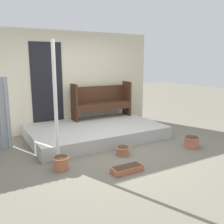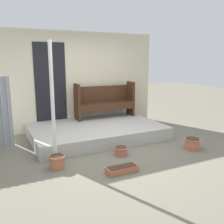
{
  "view_description": "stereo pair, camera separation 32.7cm",
  "coord_description": "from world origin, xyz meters",
  "px_view_note": "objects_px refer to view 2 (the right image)",
  "views": [
    {
      "loc": [
        -2.45,
        -4.32,
        1.87
      ],
      "look_at": [
        0.19,
        0.35,
        0.74
      ],
      "focal_mm": 40.0,
      "sensor_mm": 36.0,
      "label": 1
    },
    {
      "loc": [
        -2.16,
        -4.47,
        1.87
      ],
      "look_at": [
        0.19,
        0.35,
        0.74
      ],
      "focal_mm": 40.0,
      "sensor_mm": 36.0,
      "label": 2
    }
  ],
  "objects_px": {
    "flower_pot_left": "(57,161)",
    "planter_box_rect": "(122,169)",
    "flower_pot_middle": "(121,150)",
    "bench": "(105,100)",
    "flower_pot_right": "(192,143)",
    "support_post": "(53,104)"
  },
  "relations": [
    {
      "from": "planter_box_rect",
      "to": "flower_pot_right",
      "type": "bearing_deg",
      "value": 10.24
    },
    {
      "from": "support_post",
      "to": "flower_pot_right",
      "type": "relative_size",
      "value": 6.3
    },
    {
      "from": "flower_pot_left",
      "to": "planter_box_rect",
      "type": "relative_size",
      "value": 0.52
    },
    {
      "from": "bench",
      "to": "planter_box_rect",
      "type": "height_order",
      "value": "bench"
    },
    {
      "from": "flower_pot_left",
      "to": "flower_pot_right",
      "type": "xyz_separation_m",
      "value": [
        2.81,
        -0.3,
        -0.0
      ]
    },
    {
      "from": "bench",
      "to": "flower_pot_right",
      "type": "bearing_deg",
      "value": -68.41
    },
    {
      "from": "flower_pot_left",
      "to": "planter_box_rect",
      "type": "height_order",
      "value": "flower_pot_left"
    },
    {
      "from": "support_post",
      "to": "bench",
      "type": "distance_m",
      "value": 2.65
    },
    {
      "from": "flower_pot_left",
      "to": "support_post",
      "type": "bearing_deg",
      "value": 84.23
    },
    {
      "from": "flower_pot_middle",
      "to": "planter_box_rect",
      "type": "xyz_separation_m",
      "value": [
        -0.35,
        -0.7,
        -0.04
      ]
    },
    {
      "from": "bench",
      "to": "planter_box_rect",
      "type": "xyz_separation_m",
      "value": [
        -0.93,
        -2.76,
        -0.73
      ]
    },
    {
      "from": "flower_pot_middle",
      "to": "planter_box_rect",
      "type": "distance_m",
      "value": 0.79
    },
    {
      "from": "flower_pot_right",
      "to": "flower_pot_left",
      "type": "bearing_deg",
      "value": 173.86
    },
    {
      "from": "flower_pot_left",
      "to": "planter_box_rect",
      "type": "bearing_deg",
      "value": -34.12
    },
    {
      "from": "support_post",
      "to": "flower_pot_right",
      "type": "xyz_separation_m",
      "value": [
        2.79,
        -0.55,
        -0.97
      ]
    },
    {
      "from": "support_post",
      "to": "planter_box_rect",
      "type": "xyz_separation_m",
      "value": [
        0.92,
        -0.89,
        -1.05
      ]
    },
    {
      "from": "flower_pot_left",
      "to": "flower_pot_right",
      "type": "relative_size",
      "value": 0.83
    },
    {
      "from": "bench",
      "to": "flower_pot_middle",
      "type": "height_order",
      "value": "bench"
    },
    {
      "from": "support_post",
      "to": "planter_box_rect",
      "type": "height_order",
      "value": "support_post"
    },
    {
      "from": "support_post",
      "to": "planter_box_rect",
      "type": "distance_m",
      "value": 1.65
    },
    {
      "from": "support_post",
      "to": "bench",
      "type": "bearing_deg",
      "value": 45.44
    },
    {
      "from": "flower_pot_left",
      "to": "flower_pot_middle",
      "type": "distance_m",
      "value": 1.3
    }
  ]
}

